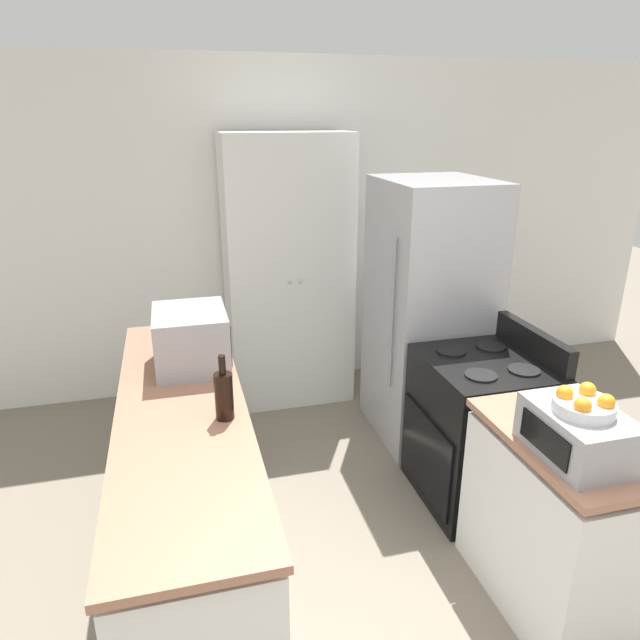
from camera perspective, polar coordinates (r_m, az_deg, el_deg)
The scene contains 10 objects.
wall_back at distance 4.64m, azimuth -4.69°, elevation 8.93°, with size 7.00×0.06×2.60m.
counter_left at distance 3.05m, azimuth -13.01°, elevation -15.80°, with size 0.60×2.28×0.88m.
counter_right at distance 2.97m, azimuth 23.11°, elevation -18.08°, with size 0.60×0.85×0.88m.
pantry_cabinet at distance 4.41m, azimuth -3.26°, elevation 4.79°, with size 0.94×0.56×2.06m.
stove at distance 3.51m, azimuth 15.58°, elevation -10.46°, with size 0.66×0.71×1.04m.
refrigerator at distance 3.96m, azimuth 10.78°, elevation 0.67°, with size 0.70×0.80×1.80m.
microwave at distance 3.15m, azimuth -12.75°, elevation -1.82°, with size 0.39×0.46×0.31m.
wine_bottle at distance 2.60m, azimuth -9.58°, elevation -7.37°, with size 0.08×0.08×0.31m.
toaster_oven at distance 2.52m, azimuth 24.33°, elevation -10.31°, with size 0.30×0.42×0.20m.
fruit_bowl at distance 2.45m, azimuth 24.90°, elevation -7.61°, with size 0.23×0.23×0.10m.
Camera 1 is at (-0.79, -1.25, 2.18)m, focal length 32.00 mm.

